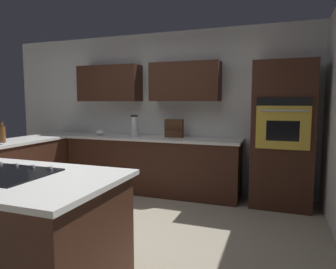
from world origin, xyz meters
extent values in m
plane|color=#9E937F|center=(0.00, 0.00, 0.00)|extent=(14.00, 14.00, 0.00)
cube|color=silver|center=(0.00, -2.10, 1.30)|extent=(6.00, 0.10, 2.60)
cube|color=#381E14|center=(-0.40, -1.88, 1.77)|extent=(1.10, 0.34, 0.60)
cube|color=#381E14|center=(0.95, -1.88, 1.77)|extent=(1.10, 0.34, 0.60)
cube|color=#381E14|center=(0.10, -1.72, 0.43)|extent=(2.80, 0.60, 0.86)
cube|color=silver|center=(0.10, -1.72, 0.88)|extent=(2.84, 0.64, 0.04)
cube|color=#381E14|center=(1.82, -0.55, 0.43)|extent=(0.60, 2.90, 0.86)
cube|color=silver|center=(1.82, -0.55, 0.88)|extent=(0.64, 2.94, 0.04)
cube|color=#381E14|center=(0.23, 0.99, 0.43)|extent=(1.80, 0.95, 0.86)
cube|color=silver|center=(0.23, 0.99, 0.88)|extent=(1.88, 1.03, 0.04)
cube|color=#381E14|center=(-1.85, -1.72, 1.00)|extent=(0.80, 0.60, 2.00)
cube|color=gold|center=(-1.85, -1.41, 1.13)|extent=(0.66, 0.03, 0.56)
cube|color=black|center=(-1.85, -1.39, 1.09)|extent=(0.40, 0.01, 0.26)
cube|color=black|center=(-1.85, -1.41, 1.46)|extent=(0.66, 0.02, 0.11)
cylinder|color=silver|center=(-1.85, -1.37, 1.35)|extent=(0.56, 0.02, 0.02)
cube|color=black|center=(0.23, 0.99, 0.91)|extent=(0.76, 0.56, 0.01)
cylinder|color=#B2B2B7|center=(-0.04, 0.76, 0.92)|extent=(0.04, 0.04, 0.02)
cylinder|color=#B2B2B7|center=(0.14, 0.76, 0.92)|extent=(0.04, 0.04, 0.02)
cylinder|color=#B2B2B7|center=(0.32, 0.76, 0.92)|extent=(0.04, 0.04, 0.02)
cylinder|color=#B2B2B7|center=(0.50, 0.76, 0.92)|extent=(0.04, 0.04, 0.02)
cylinder|color=silver|center=(0.40, -1.70, 0.96)|extent=(0.15, 0.15, 0.11)
cylinder|color=silver|center=(0.40, -1.70, 1.12)|extent=(0.11, 0.11, 0.21)
cylinder|color=black|center=(0.40, -1.70, 1.24)|extent=(0.12, 0.12, 0.03)
ellipsoid|color=white|center=(1.05, -1.70, 0.94)|extent=(0.16, 0.16, 0.09)
cube|color=#472B19|center=(-0.25, -1.80, 1.04)|extent=(0.29, 0.10, 0.29)
cube|color=#472B19|center=(-0.25, -1.75, 1.04)|extent=(0.28, 0.02, 0.02)
cylinder|color=brown|center=(1.77, -0.40, 1.01)|extent=(0.08, 0.08, 0.22)
cylinder|color=brown|center=(1.77, -0.40, 1.15)|extent=(0.03, 0.03, 0.06)
cylinder|color=black|center=(1.77, -0.40, 1.19)|extent=(0.04, 0.04, 0.02)
camera|label=1|loc=(-1.75, 2.70, 1.45)|focal=32.09mm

